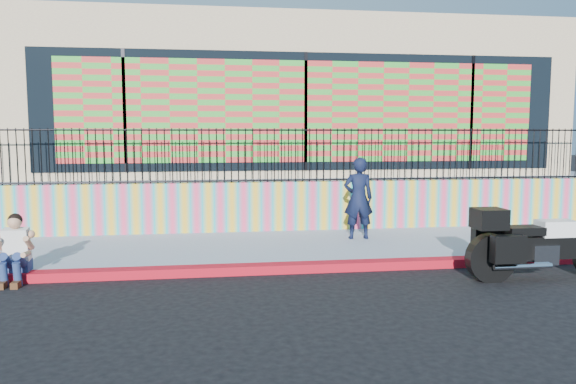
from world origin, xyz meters
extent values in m
plane|color=black|center=(0.00, 0.00, 0.00)|extent=(90.00, 90.00, 0.00)
cube|color=red|center=(0.00, 0.00, 0.07)|extent=(16.00, 0.30, 0.15)
cube|color=#8790A2|center=(0.00, 1.65, 0.07)|extent=(16.00, 3.00, 0.15)
cube|color=#FD4271|center=(0.00, 3.25, 0.70)|extent=(16.00, 0.20, 1.10)
cube|color=#8790A2|center=(0.00, 8.35, 0.62)|extent=(16.00, 10.00, 1.25)
cube|color=tan|center=(0.00, 8.15, 3.25)|extent=(14.00, 8.00, 4.00)
cube|color=black|center=(0.00, 4.13, 2.85)|extent=(12.60, 0.04, 2.80)
cube|color=red|center=(0.00, 4.10, 2.85)|extent=(11.48, 0.02, 2.40)
cylinder|color=black|center=(2.09, -1.03, 0.35)|extent=(0.70, 0.15, 0.70)
cube|color=black|center=(2.99, -1.03, 0.53)|extent=(1.01, 0.30, 0.36)
cube|color=silver|center=(2.94, -1.03, 0.43)|extent=(0.43, 0.36, 0.32)
cube|color=white|center=(3.18, -1.03, 0.83)|extent=(0.58, 0.34, 0.26)
cube|color=black|center=(2.62, -1.03, 0.81)|extent=(0.58, 0.36, 0.13)
cube|color=black|center=(2.03, -1.03, 1.01)|extent=(0.47, 0.45, 0.32)
cube|color=black|center=(2.19, -1.35, 0.58)|extent=(0.51, 0.19, 0.43)
cube|color=black|center=(2.19, -0.71, 0.58)|extent=(0.51, 0.19, 0.43)
imported|color=black|center=(0.75, 2.02, 1.00)|extent=(0.64, 0.43, 1.70)
cube|color=navy|center=(-5.36, 0.10, 0.24)|extent=(0.36, 0.28, 0.18)
cube|color=silver|center=(-5.36, 0.06, 0.59)|extent=(0.38, 0.27, 0.54)
sphere|color=tan|center=(-5.36, 0.02, 0.95)|extent=(0.21, 0.21, 0.21)
cube|color=#472814|center=(-5.46, -0.34, 0.05)|extent=(0.11, 0.26, 0.10)
cube|color=#472814|center=(-5.26, -0.34, 0.05)|extent=(0.11, 0.26, 0.10)
camera|label=1|loc=(-2.33, -9.21, 2.36)|focal=35.00mm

